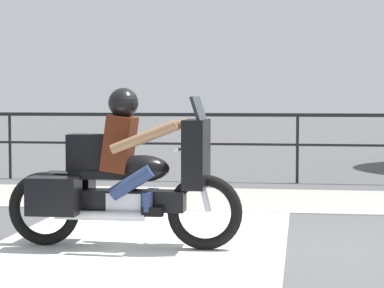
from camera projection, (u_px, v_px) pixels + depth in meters
ground_plane at (294, 249)px, 7.18m from camera, size 120.00×120.00×0.00m
sidewalk_band at (296, 200)px, 10.53m from camera, size 44.00×2.40×0.01m
crosswalk_band at (136, 248)px, 7.20m from camera, size 2.87×6.00×0.01m
fence_railing at (298, 128)px, 12.62m from camera, size 36.00×0.05×1.19m
motorcycle at (123, 177)px, 7.20m from camera, size 2.31×0.76×1.55m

